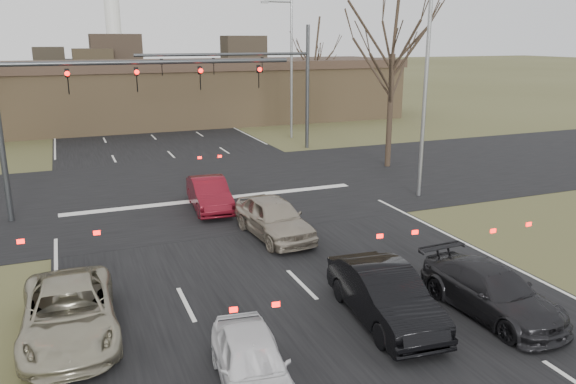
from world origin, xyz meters
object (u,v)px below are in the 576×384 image
object	(u,v)px
car_silver_suv	(69,313)
car_red_ahead	(209,194)
mast_arm_far	(267,73)
car_silver_ahead	(274,218)
streetlight_right_near	(423,75)
building	(162,92)
mast_arm_near	(85,92)
car_white_sedan	(252,363)
streetlight_right_far	(289,61)
car_charcoal_sedan	(491,291)
car_black_hatch	(385,295)

from	to	relation	value
car_silver_suv	car_red_ahead	xyz separation A→B (m)	(5.88, 9.29, 0.01)
car_silver_suv	mast_arm_far	bearing A→B (deg)	59.51
car_silver_ahead	streetlight_right_near	bearing A→B (deg)	14.30
mast_arm_far	car_silver_ahead	world-z (taller)	mast_arm_far
car_silver_suv	car_silver_ahead	bearing A→B (deg)	35.55
building	car_silver_ahead	xyz separation A→B (m)	(-1.27, -30.69, -1.92)
mast_arm_near	mast_arm_far	world-z (taller)	same
mast_arm_near	car_silver_ahead	size ratio (longest dim) A/B	2.76
streetlight_right_near	car_white_sedan	world-z (taller)	streetlight_right_near
car_white_sedan	car_silver_ahead	distance (m)	9.42
car_white_sedan	car_silver_ahead	size ratio (longest dim) A/B	0.82
streetlight_right_near	car_silver_suv	distance (m)	17.82
streetlight_right_far	car_red_ahead	bearing A→B (deg)	-122.90
streetlight_right_near	streetlight_right_far	size ratio (longest dim) A/B	1.00
building	car_charcoal_sedan	xyz separation A→B (m)	(2.00, -38.53, -2.02)
streetlight_right_far	car_charcoal_sedan	xyz separation A→B (m)	(-5.32, -27.53, -4.94)
mast_arm_near	streetlight_right_far	distance (m)	20.20
car_white_sedan	car_black_hatch	bearing A→B (deg)	27.35
car_white_sedan	car_silver_ahead	xyz separation A→B (m)	(3.73, 8.65, 0.14)
car_silver_suv	car_silver_ahead	world-z (taller)	car_silver_ahead
building	car_red_ahead	world-z (taller)	building
building	car_white_sedan	bearing A→B (deg)	-97.24
car_silver_suv	car_black_hatch	xyz separation A→B (m)	(7.64, -2.15, 0.06)
mast_arm_far	streetlight_right_far	xyz separation A→B (m)	(3.14, 4.00, 0.57)
mast_arm_far	streetlight_right_far	world-z (taller)	streetlight_right_far
streetlight_right_far	car_silver_ahead	bearing A→B (deg)	-113.57
car_black_hatch	car_charcoal_sedan	world-z (taller)	car_black_hatch
mast_arm_near	mast_arm_far	distance (m)	15.17
streetlight_right_near	car_black_hatch	world-z (taller)	streetlight_right_near
streetlight_right_near	streetlight_right_far	distance (m)	17.01
streetlight_right_far	car_charcoal_sedan	world-z (taller)	streetlight_right_far
mast_arm_far	car_silver_suv	world-z (taller)	mast_arm_far
mast_arm_near	car_red_ahead	bearing A→B (deg)	-16.58
streetlight_right_far	car_white_sedan	world-z (taller)	streetlight_right_far
streetlight_right_far	building	bearing A→B (deg)	123.65
streetlight_right_near	car_red_ahead	xyz separation A→B (m)	(-9.45, 1.63, -4.91)
streetlight_right_near	car_charcoal_sedan	distance (m)	12.59
car_black_hatch	car_red_ahead	size ratio (longest dim) A/B	1.07
car_silver_suv	car_silver_ahead	xyz separation A→B (m)	(7.23, 4.97, 0.08)
mast_arm_near	car_white_sedan	world-z (taller)	mast_arm_near
car_charcoal_sedan	car_red_ahead	xyz separation A→B (m)	(-4.62, 12.16, 0.04)
mast_arm_near	car_silver_suv	bearing A→B (deg)	-96.79
streetlight_right_far	car_black_hatch	xyz separation A→B (m)	(-8.19, -26.81, -4.85)
car_silver_suv	car_white_sedan	size ratio (longest dim) A/B	1.34
mast_arm_far	car_red_ahead	bearing A→B (deg)	-120.91
car_silver_suv	car_black_hatch	distance (m)	7.93
building	mast_arm_near	xyz separation A→B (m)	(-7.23, -25.00, 2.41)
streetlight_right_near	car_charcoal_sedan	xyz separation A→B (m)	(-4.82, -10.53, -4.94)
streetlight_right_near	car_silver_suv	xyz separation A→B (m)	(-15.32, -7.66, -4.92)
mast_arm_far	car_red_ahead	size ratio (longest dim) A/B	2.69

